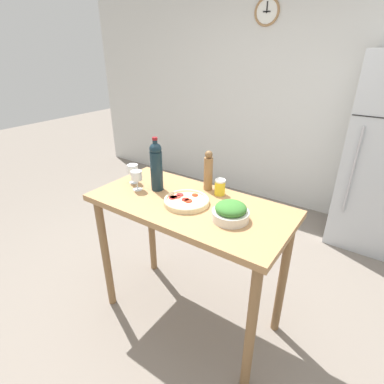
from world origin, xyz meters
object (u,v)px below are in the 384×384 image
object	(u,v)px
wine_glass_far	(133,170)
salt_canister	(220,187)
salad_bowl	(231,212)
wine_glass_near	(137,177)
homemade_pizza	(186,201)
pepper_mill	(208,171)
wine_bottle	(156,166)

from	to	relation	value
wine_glass_far	salt_canister	bearing A→B (deg)	17.09
wine_glass_far	salad_bowl	distance (m)	0.80
wine_glass_near	homemade_pizza	distance (m)	0.39
salt_canister	pepper_mill	bearing A→B (deg)	168.11
salad_bowl	pepper_mill	bearing A→B (deg)	139.68
pepper_mill	salt_canister	distance (m)	0.13
salad_bowl	salt_canister	distance (m)	0.32
pepper_mill	homemade_pizza	bearing A→B (deg)	-90.14
pepper_mill	salt_canister	world-z (taller)	pepper_mill
wine_glass_near	wine_bottle	bearing A→B (deg)	37.44
wine_bottle	homemade_pizza	xyz separation A→B (m)	(0.28, -0.06, -0.15)
wine_bottle	wine_glass_near	xyz separation A→B (m)	(-0.11, -0.08, -0.08)
wine_glass_near	wine_glass_far	size ratio (longest dim) A/B	1.00
wine_bottle	salt_canister	world-z (taller)	wine_bottle
wine_glass_near	pepper_mill	distance (m)	0.48
pepper_mill	salad_bowl	world-z (taller)	pepper_mill
wine_glass_far	pepper_mill	world-z (taller)	pepper_mill
salad_bowl	wine_glass_near	bearing A→B (deg)	-179.16
wine_glass_far	pepper_mill	size ratio (longest dim) A/B	0.49
salt_canister	wine_glass_far	bearing A→B (deg)	-162.91
pepper_mill	salad_bowl	distance (m)	0.42
wine_glass_near	salad_bowl	size ratio (longest dim) A/B	0.65
pepper_mill	salad_bowl	size ratio (longest dim) A/B	1.32
wine_bottle	wine_glass_far	bearing A→B (deg)	-176.81
wine_glass_near	salt_canister	bearing A→B (deg)	27.21
salt_canister	salad_bowl	bearing A→B (deg)	-49.46
wine_glass_far	pepper_mill	bearing A→B (deg)	22.65
wine_glass_far	homemade_pizza	xyz separation A→B (m)	(0.49, -0.04, -0.08)
wine_glass_near	salt_canister	world-z (taller)	wine_glass_near
homemade_pizza	pepper_mill	bearing A→B (deg)	89.86
wine_bottle	salad_bowl	xyz separation A→B (m)	(0.59, -0.07, -0.12)
wine_bottle	salt_canister	size ratio (longest dim) A/B	3.46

